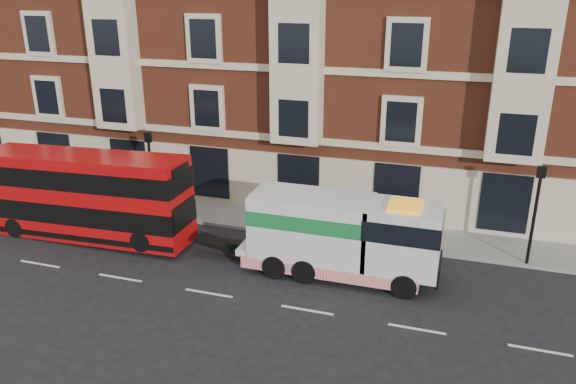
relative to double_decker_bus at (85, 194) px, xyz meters
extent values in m
plane|color=black|center=(7.61, -3.02, -2.18)|extent=(120.00, 120.00, 0.00)
cube|color=slate|center=(7.61, 4.48, -2.11)|extent=(90.00, 3.00, 0.15)
cube|color=brown|center=(8.11, 11.98, 6.82)|extent=(45.00, 12.00, 18.00)
cylinder|color=black|center=(1.61, 3.18, -0.03)|extent=(0.14, 0.14, 4.00)
cube|color=black|center=(1.61, 3.18, 2.07)|extent=(0.35, 0.15, 0.50)
cylinder|color=black|center=(19.61, 3.18, -0.03)|extent=(0.14, 0.14, 4.00)
cube|color=black|center=(19.61, 3.18, 2.07)|extent=(0.35, 0.15, 0.50)
cube|color=#B0090B|center=(0.00, 0.00, -0.05)|extent=(10.13, 2.26, 3.98)
cube|color=black|center=(0.00, 0.00, -0.64)|extent=(10.17, 2.32, 0.95)
cube|color=black|center=(0.00, 0.00, 0.98)|extent=(10.17, 2.32, 0.90)
cylinder|color=black|center=(-3.44, -1.02, -1.71)|extent=(0.94, 0.29, 0.94)
cylinder|color=black|center=(-3.44, 1.02, -1.71)|extent=(0.94, 0.29, 0.94)
cylinder|color=black|center=(3.44, -1.02, -1.44)|extent=(0.94, 0.29, 0.94)
cylinder|color=black|center=(3.44, 1.02, -1.44)|extent=(0.94, 0.29, 0.94)
cube|color=silver|center=(12.00, 0.00, -1.32)|extent=(8.14, 2.08, 0.27)
cube|color=silver|center=(14.62, 0.00, -0.15)|extent=(2.89, 2.26, 2.62)
cube|color=silver|center=(10.91, 0.00, -0.10)|extent=(4.88, 2.26, 2.62)
cube|color=#17682E|center=(10.91, 0.00, 0.35)|extent=(4.93, 2.30, 0.63)
cube|color=red|center=(11.82, 0.00, -1.64)|extent=(7.23, 2.32, 0.50)
cylinder|color=black|center=(14.89, -1.02, -1.68)|extent=(0.99, 0.32, 0.99)
cylinder|color=black|center=(14.89, 1.02, -1.68)|extent=(0.99, 0.32, 0.99)
cylinder|color=black|center=(10.91, -1.02, -1.68)|extent=(0.99, 0.36, 0.99)
cylinder|color=black|center=(10.91, 1.02, -1.68)|extent=(0.99, 0.36, 0.99)
cylinder|color=black|center=(9.65, -1.02, -1.68)|extent=(0.99, 0.36, 0.99)
cylinder|color=black|center=(9.65, 1.02, -1.68)|extent=(0.99, 0.36, 0.99)
imported|color=#1E1A35|center=(-3.56, 3.13, -1.17)|extent=(0.75, 0.65, 1.72)
camera|label=1|loc=(16.41, -20.35, 9.16)|focal=35.00mm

